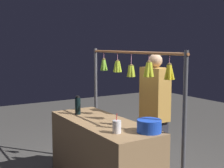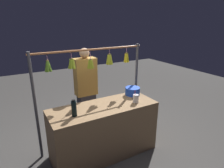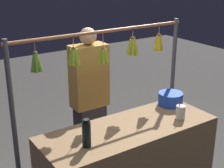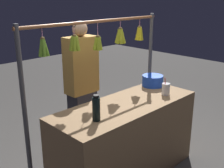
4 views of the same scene
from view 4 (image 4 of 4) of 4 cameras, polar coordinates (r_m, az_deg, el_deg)
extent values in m
cube|color=olive|center=(3.10, 2.82, -11.30)|extent=(1.66, 0.63, 0.85)
cylinder|color=#4C4C51|center=(3.83, 7.55, 1.24)|extent=(0.04, 0.04, 1.70)
cylinder|color=#4C4C51|center=(2.71, -17.13, -6.59)|extent=(0.04, 0.04, 1.70)
cylinder|color=#9E6038|center=(3.01, -2.82, 12.55)|extent=(1.89, 0.03, 0.03)
torus|color=black|center=(3.50, 5.64, 12.92)|extent=(0.04, 0.02, 0.04)
cylinder|color=pink|center=(3.51, 5.61, 12.10)|extent=(0.01, 0.01, 0.10)
sphere|color=brown|center=(3.51, 5.59, 11.32)|extent=(0.05, 0.05, 0.05)
cylinder|color=yellow|center=(3.51, 5.33, 10.02)|extent=(0.05, 0.04, 0.16)
cylinder|color=yellow|center=(3.50, 5.71, 10.01)|extent=(0.05, 0.06, 0.16)
cylinder|color=yellow|center=(3.53, 5.90, 10.06)|extent=(0.06, 0.05, 0.16)
cylinder|color=yellow|center=(3.55, 5.53, 10.10)|extent=(0.06, 0.06, 0.16)
cylinder|color=yellow|center=(3.53, 5.22, 10.08)|extent=(0.05, 0.07, 0.16)
torus|color=black|center=(3.25, 1.70, 12.62)|extent=(0.04, 0.01, 0.04)
cylinder|color=pink|center=(3.26, 1.70, 11.80)|extent=(0.01, 0.01, 0.09)
sphere|color=brown|center=(3.26, 1.69, 11.02)|extent=(0.05, 0.05, 0.05)
cylinder|color=#ADB725|center=(3.25, 1.30, 9.55)|extent=(0.07, 0.04, 0.17)
cylinder|color=#ADB725|center=(3.24, 1.81, 9.52)|extent=(0.06, 0.07, 0.17)
cylinder|color=#ADB725|center=(3.26, 2.16, 9.57)|extent=(0.06, 0.07, 0.17)
cylinder|color=#ADB725|center=(3.29, 1.97, 9.65)|extent=(0.07, 0.04, 0.17)
cylinder|color=#ADB725|center=(3.30, 1.48, 9.66)|extent=(0.05, 0.06, 0.17)
cylinder|color=#ADB725|center=(3.28, 1.21, 9.62)|extent=(0.05, 0.08, 0.17)
torus|color=black|center=(3.01, -2.94, 12.19)|extent=(0.04, 0.01, 0.04)
cylinder|color=pink|center=(3.02, -2.92, 10.79)|extent=(0.01, 0.01, 0.14)
sphere|color=brown|center=(3.03, -2.90, 9.43)|extent=(0.05, 0.05, 0.05)
cylinder|color=#9CB227|center=(3.02, -3.29, 8.10)|extent=(0.06, 0.04, 0.14)
cylinder|color=#9CB227|center=(3.01, -2.80, 8.07)|extent=(0.05, 0.05, 0.14)
cylinder|color=#9CB227|center=(3.03, -2.41, 8.13)|extent=(0.04, 0.05, 0.14)
cylinder|color=#9CB227|center=(3.05, -2.47, 8.20)|extent=(0.06, 0.04, 0.14)
cylinder|color=#9CB227|center=(3.06, -2.97, 8.23)|extent=(0.04, 0.05, 0.14)
cylinder|color=#9CB227|center=(3.05, -3.33, 8.17)|extent=(0.05, 0.06, 0.14)
torus|color=black|center=(2.81, -7.73, 11.67)|extent=(0.04, 0.02, 0.04)
cylinder|color=pink|center=(2.82, -7.68, 10.58)|extent=(0.01, 0.01, 0.10)
sphere|color=brown|center=(2.83, -7.64, 9.54)|extent=(0.04, 0.04, 0.04)
cylinder|color=#94AF28|center=(2.82, -8.04, 8.03)|extent=(0.07, 0.03, 0.15)
cylinder|color=#94AF28|center=(2.81, -7.61, 8.01)|extent=(0.05, 0.06, 0.15)
cylinder|color=#94AF28|center=(2.82, -7.10, 8.07)|extent=(0.04, 0.06, 0.15)
cylinder|color=#94AF28|center=(2.84, -6.99, 8.14)|extent=(0.05, 0.04, 0.15)
cylinder|color=#94AF28|center=(2.86, -7.25, 8.20)|extent=(0.05, 0.04, 0.15)
cylinder|color=#94AF28|center=(2.86, -7.80, 8.19)|extent=(0.04, 0.06, 0.15)
cylinder|color=#94AF28|center=(2.84, -8.17, 8.10)|extent=(0.05, 0.05, 0.15)
torus|color=black|center=(2.62, -14.02, 10.85)|extent=(0.04, 0.01, 0.04)
cylinder|color=pink|center=(2.62, -13.94, 9.82)|extent=(0.01, 0.01, 0.09)
sphere|color=brown|center=(2.63, -13.87, 8.83)|extent=(0.04, 0.04, 0.04)
cylinder|color=#6BA12C|center=(2.63, -14.10, 7.07)|extent=(0.07, 0.04, 0.16)
cylinder|color=#6BA12C|center=(2.62, -13.67, 7.07)|extent=(0.04, 0.06, 0.16)
cylinder|color=#6BA12C|center=(2.64, -13.30, 7.17)|extent=(0.06, 0.05, 0.16)
cylinder|color=#6BA12C|center=(2.66, -13.63, 7.23)|extent=(0.06, 0.06, 0.16)
cylinder|color=#6BA12C|center=(2.65, -14.09, 7.17)|extent=(0.05, 0.07, 0.16)
cylinder|color=black|center=(2.50, -3.20, -5.10)|extent=(0.07, 0.07, 0.22)
cylinder|color=black|center=(2.45, -3.25, -2.50)|extent=(0.05, 0.05, 0.02)
cylinder|color=blue|center=(3.48, 8.21, 0.68)|extent=(0.25, 0.25, 0.13)
cylinder|color=silver|center=(3.20, 10.82, -1.02)|extent=(0.09, 0.09, 0.13)
cylinder|color=red|center=(3.18, 10.72, -0.50)|extent=(0.01, 0.03, 0.20)
cube|color=#2D2D38|center=(3.63, -5.88, -7.42)|extent=(0.31, 0.21, 0.78)
cube|color=#BF8C3F|center=(3.39, -6.27, 3.81)|extent=(0.39, 0.21, 0.68)
sphere|color=tan|center=(3.31, -6.52, 11.05)|extent=(0.18, 0.18, 0.18)
camera|label=1|loc=(5.15, 46.17, 10.46)|focal=50.31mm
camera|label=2|loc=(1.00, 84.81, 12.16)|focal=30.95mm
camera|label=3|loc=(0.61, 102.00, 29.60)|focal=54.06mm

